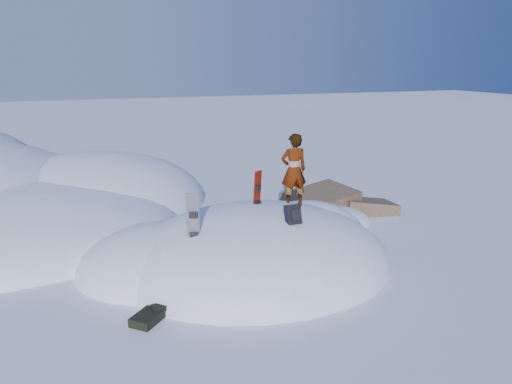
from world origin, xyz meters
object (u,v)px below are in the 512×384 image
object	(u,v)px
snowboard_dark	(193,227)
person	(294,170)
backpack	(293,214)
snowboard_red	(257,197)

from	to	relation	value
snowboard_dark	person	size ratio (longest dim) A/B	0.81
backpack	person	size ratio (longest dim) A/B	0.29
backpack	person	bearing A→B (deg)	64.16
snowboard_dark	backpack	world-z (taller)	snowboard_dark
snowboard_red	backpack	distance (m)	1.58
snowboard_red	person	distance (m)	1.21
snowboard_red	person	bearing A→B (deg)	-31.68
snowboard_red	snowboard_dark	size ratio (longest dim) A/B	0.91
snowboard_red	snowboard_dark	world-z (taller)	snowboard_red
snowboard_red	snowboard_dark	xyz separation A→B (m)	(-1.98, -1.15, -0.20)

